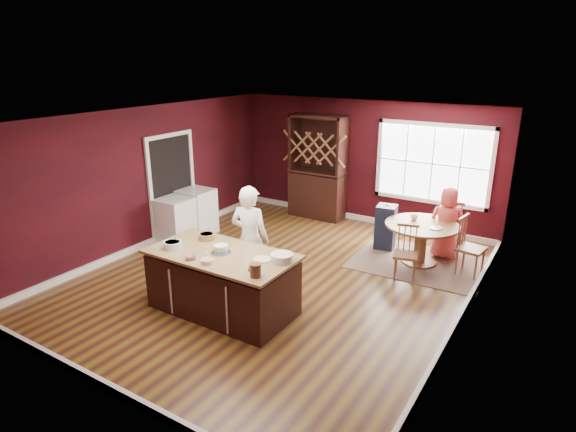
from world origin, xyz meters
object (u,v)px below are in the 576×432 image
object	(u,v)px
chair_south	(406,253)
washer	(175,221)
high_chair	(386,226)
chair_north	(451,225)
seated_woman	(447,223)
layer_cake	(221,249)
dryer	(197,211)
chair_east	(472,246)
kitchen_island	(223,283)
dining_table	(421,235)
hutch	(318,167)
baker	(250,239)
toddler	(389,209)

from	to	relation	value
chair_south	washer	xyz separation A→B (m)	(-4.47, -0.83, -0.01)
high_chair	chair_north	bearing A→B (deg)	13.94
washer	seated_woman	bearing A→B (deg)	23.44
layer_cake	dryer	size ratio (longest dim) A/B	0.30
layer_cake	chair_south	world-z (taller)	layer_cake
chair_east	high_chair	world-z (taller)	chair_east
kitchen_island	dryer	xyz separation A→B (m)	(-2.56, 2.27, 0.03)
high_chair	dryer	world-z (taller)	dryer
dining_table	chair_north	xyz separation A→B (m)	(0.32, 0.83, 0.00)
dining_table	hutch	distance (m)	3.23
high_chair	washer	distance (m)	4.16
seated_woman	washer	world-z (taller)	seated_woman
layer_cake	chair_north	xyz separation A→B (m)	(2.26, 4.04, -0.44)
layer_cake	seated_woman	world-z (taller)	seated_woman
kitchen_island	baker	distance (m)	0.88
washer	chair_east	bearing A→B (deg)	16.29
chair_east	washer	distance (m)	5.59
dining_table	high_chair	distance (m)	0.87
baker	dryer	bearing A→B (deg)	-41.63
dining_table	layer_cake	size ratio (longest dim) A/B	4.59
chair_south	seated_woman	bearing A→B (deg)	59.86
dryer	seated_woman	bearing A→B (deg)	16.71
high_chair	toddler	world-z (taller)	toddler
layer_cake	seated_woman	xyz separation A→B (m)	(2.25, 3.71, -0.30)
chair_south	high_chair	world-z (taller)	chair_south
chair_north	washer	size ratio (longest dim) A/B	1.18
washer	dryer	bearing A→B (deg)	90.00
kitchen_island	toddler	xyz separation A→B (m)	(1.19, 3.56, 0.37)
dining_table	layer_cake	xyz separation A→B (m)	(-1.94, -3.21, 0.44)
washer	dryer	xyz separation A→B (m)	(0.00, 0.64, 0.02)
chair_north	dryer	bearing A→B (deg)	12.00
layer_cake	kitchen_island	bearing A→B (deg)	-1.51
dining_table	dryer	xyz separation A→B (m)	(-4.49, -0.94, -0.06)
layer_cake	hutch	bearing A→B (deg)	101.40
layer_cake	hutch	xyz separation A→B (m)	(-0.92, 4.57, 0.19)
kitchen_island	chair_east	xyz separation A→B (m)	(2.81, 3.20, 0.08)
chair_south	washer	world-z (taller)	chair_south
toddler	chair_east	bearing A→B (deg)	-12.57
hutch	layer_cake	bearing A→B (deg)	-78.60
kitchen_island	hutch	size ratio (longest dim) A/B	0.92
chair_south	seated_woman	size ratio (longest dim) A/B	0.69
toddler	washer	xyz separation A→B (m)	(-3.74, -1.93, -0.35)
layer_cake	washer	size ratio (longest dim) A/B	0.31
layer_cake	high_chair	bearing A→B (deg)	72.17
chair_north	high_chair	distance (m)	1.22
seated_woman	toddler	world-z (taller)	seated_woman
kitchen_island	chair_east	size ratio (longest dim) A/B	2.08
chair_south	seated_woman	xyz separation A→B (m)	(0.33, 1.26, 0.21)
kitchen_island	chair_east	distance (m)	4.26
kitchen_island	chair_north	xyz separation A→B (m)	(2.26, 4.04, 0.10)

